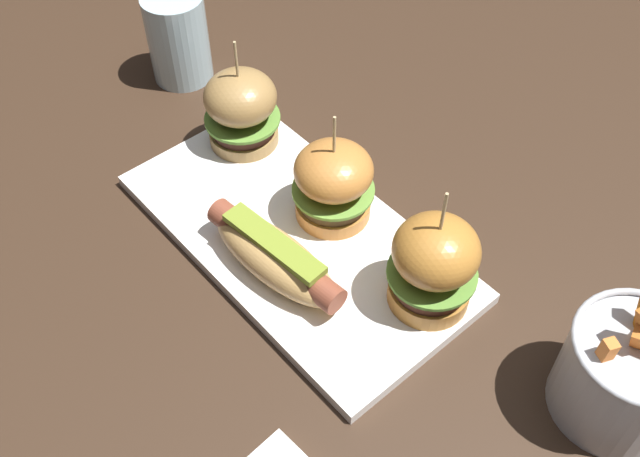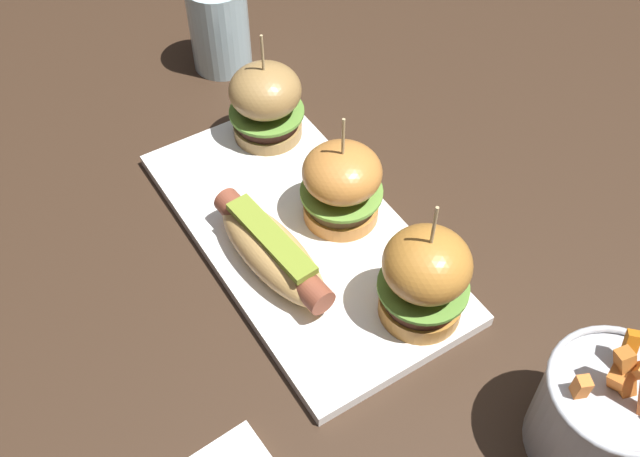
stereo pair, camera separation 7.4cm
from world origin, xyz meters
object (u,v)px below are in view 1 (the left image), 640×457
Objects in this scene: fries_bucket at (625,374)px; water_glass at (178,38)px; slider_right at (434,264)px; hot_dog at (275,256)px; platter_main at (296,236)px; slider_center at (333,183)px; slider_left at (241,109)px.

water_glass is (-0.66, -0.02, 0.01)m from fries_bucket.
hot_dog is at bearing -142.97° from slider_right.
platter_main is 2.64× the size of slider_right.
slider_center reaches higher than hot_dog.
fries_bucket is 1.21× the size of water_glass.
fries_bucket is at bearing 14.24° from slider_right.
water_glass is (-0.32, 0.07, 0.05)m from platter_main.
slider_center is 0.33m from fries_bucket.
slider_left reaches higher than slider_center.
platter_main is at bearing -163.92° from slider_right.
slider_center is at bearing 84.05° from platter_main.
slider_center reaches higher than water_glass.
slider_left is 0.98× the size of fries_bucket.
fries_bucket is at bearing 15.08° from platter_main.
platter_main is 2.91× the size of slider_center.
hot_dog is 0.16m from slider_right.
slider_right reaches higher than slider_left.
slider_center reaches higher than fries_bucket.
hot_dog is at bearing -155.50° from fries_bucket.
slider_right reaches higher than water_glass.
hot_dog is 1.27× the size of slider_center.
fries_bucket reaches higher than hot_dog.
slider_right is at bearing -1.85° from slider_center.
slider_left reaches higher than hot_dog.
slider_right reaches higher than hot_dog.
slider_right reaches higher than slider_center.
water_glass is at bearing 160.74° from hot_dog.
slider_right is 1.06× the size of fries_bucket.
slider_right is (0.15, -0.00, 0.01)m from slider_center.
hot_dog is at bearing -28.20° from slider_left.
platter_main is at bearing 119.17° from hot_dog.
platter_main is 0.33m from water_glass.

